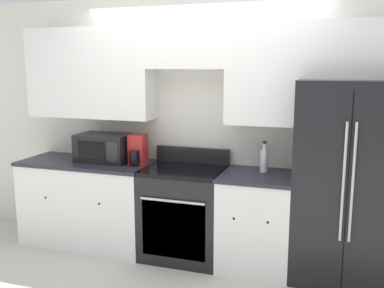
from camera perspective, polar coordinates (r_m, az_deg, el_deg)
ground_plane at (r=4.21m, az=-1.37°, el=-16.49°), size 12.00×12.00×0.00m
wall_back at (r=4.31m, az=1.15°, el=5.66°), size 8.00×0.39×2.60m
lower_cabinets_left at (r=4.77m, az=-13.60°, el=-7.55°), size 1.41×0.64×0.91m
lower_cabinets_right at (r=4.16m, az=8.56°, el=-10.09°), size 0.69×0.64×0.91m
oven_range at (r=4.32m, az=-1.08°, el=-9.10°), size 0.79×0.65×1.07m
refrigerator at (r=4.02m, az=19.85°, el=-4.79°), size 0.89×0.73×1.79m
microwave at (r=4.59m, az=-11.62°, el=-0.48°), size 0.55×0.37×0.29m
bottle at (r=4.09m, az=9.60°, el=-2.09°), size 0.07×0.07×0.30m
electric_kettle at (r=4.39m, az=-7.29°, el=-0.87°), size 0.17×0.21×0.30m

